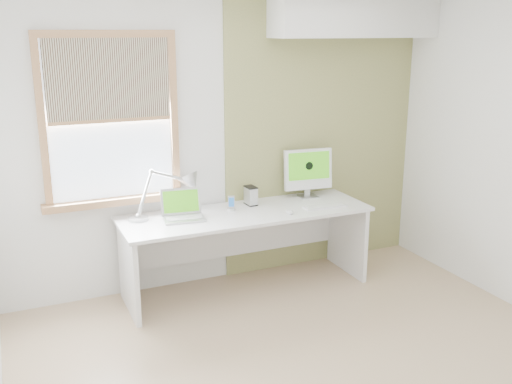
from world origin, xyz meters
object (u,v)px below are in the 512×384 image
external_drive (251,196)px  desk (244,231)px  laptop (183,211)px  desk_lamp (182,188)px  imac (308,170)px

external_drive → desk: bearing=-135.2°
desk → laptop: size_ratio=5.96×
desk_lamp → imac: size_ratio=1.59×
external_drive → imac: size_ratio=0.36×
desk_lamp → external_drive: (0.63, -0.05, -0.13)m
laptop → imac: 1.30m
laptop → imac: bearing=6.7°
desk_lamp → laptop: desk_lamp is taller
desk → desk_lamp: bearing=161.9°
desk → external_drive: 0.33m
external_drive → laptop: bearing=-170.0°
desk → external_drive: bearing=44.8°
desk → external_drive: external_drive is taller
desk → imac: imac is taller
laptop → desk_lamp: bearing=73.7°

